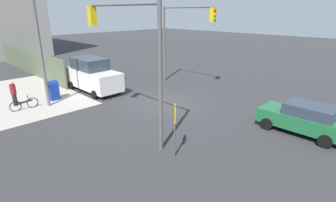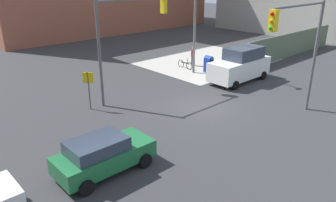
% 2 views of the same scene
% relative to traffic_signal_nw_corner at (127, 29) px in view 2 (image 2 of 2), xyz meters
% --- Properties ---
extents(ground_plane, '(120.00, 120.00, 0.00)m').
position_rel_traffic_signal_nw_corner_xyz_m(ground_plane, '(2.38, -4.50, -4.63)').
color(ground_plane, '#333335').
extents(sidewalk_corner, '(12.00, 12.00, 0.01)m').
position_rel_traffic_signal_nw_corner_xyz_m(sidewalk_corner, '(11.38, 4.50, -4.63)').
color(sidewalk_corner, '#ADA89E').
rests_on(sidewalk_corner, ground).
extents(construction_fence, '(16.90, 0.12, 2.40)m').
position_rel_traffic_signal_nw_corner_xyz_m(construction_fence, '(18.83, -1.30, -3.43)').
color(construction_fence, '#56664C').
rests_on(construction_fence, ground).
extents(traffic_signal_nw_corner, '(5.55, 0.36, 6.50)m').
position_rel_traffic_signal_nw_corner_xyz_m(traffic_signal_nw_corner, '(0.00, 0.00, 0.00)').
color(traffic_signal_nw_corner, '#59595B').
rests_on(traffic_signal_nw_corner, ground).
extents(traffic_signal_se_corner, '(5.43, 0.36, 6.50)m').
position_rel_traffic_signal_nw_corner_xyz_m(traffic_signal_se_corner, '(4.81, -9.00, -0.01)').
color(traffic_signal_se_corner, '#59595B').
rests_on(traffic_signal_se_corner, ground).
extents(street_lamp_corner, '(0.69, 2.66, 8.00)m').
position_rel_traffic_signal_nw_corner_xyz_m(street_lamp_corner, '(7.53, 0.93, 0.07)').
color(street_lamp_corner, slate).
rests_on(street_lamp_corner, ground).
extents(warning_sign_two_way, '(0.48, 0.48, 2.40)m').
position_rel_traffic_signal_nw_corner_xyz_m(warning_sign_two_way, '(-3.02, 0.03, -3.00)').
color(warning_sign_two_way, '#4C4C4C').
rests_on(warning_sign_two_way, ground).
extents(mailbox_blue, '(0.56, 0.64, 1.43)m').
position_rel_traffic_signal_nw_corner_xyz_m(mailbox_blue, '(8.58, 0.50, -3.87)').
color(mailbox_blue, navy).
rests_on(mailbox_blue, ground).
extents(coupe_green, '(4.19, 2.02, 1.62)m').
position_rel_traffic_signal_nw_corner_xyz_m(coupe_green, '(-6.11, -6.45, -3.79)').
color(coupe_green, '#1E6638').
rests_on(coupe_green, ground).
extents(van_white_delivery, '(5.40, 2.32, 2.62)m').
position_rel_traffic_signal_nw_corner_xyz_m(van_white_delivery, '(8.59, -2.70, -3.35)').
color(van_white_delivery, white).
rests_on(van_white_delivery, ground).
extents(pedestrian_crossing, '(0.36, 0.36, 1.71)m').
position_rel_traffic_signal_nw_corner_xyz_m(pedestrian_crossing, '(9.18, 2.90, -3.75)').
color(pedestrian_crossing, maroon).
rests_on(pedestrian_crossing, ground).
extents(bicycle_leaning_on_fence, '(0.05, 1.75, 0.97)m').
position_rel_traffic_signal_nw_corner_xyz_m(bicycle_leaning_on_fence, '(7.98, 2.70, -4.29)').
color(bicycle_leaning_on_fence, black).
rests_on(bicycle_leaning_on_fence, ground).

